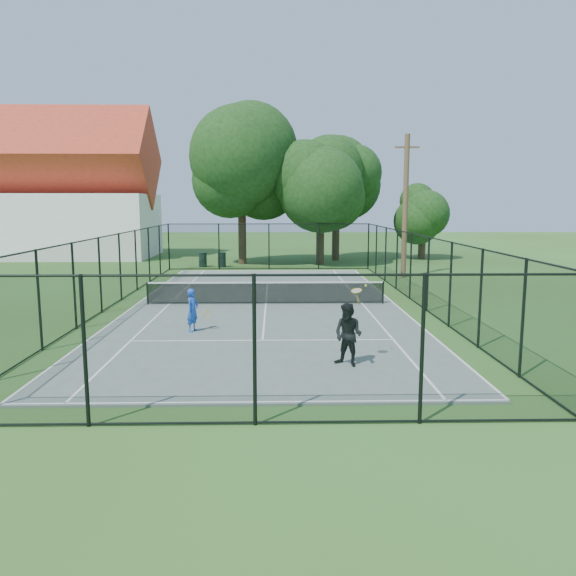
{
  "coord_description": "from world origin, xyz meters",
  "views": [
    {
      "loc": [
        0.4,
        -23.51,
        4.32
      ],
      "look_at": [
        0.87,
        -3.0,
        1.2
      ],
      "focal_mm": 35.0,
      "sensor_mm": 36.0,
      "label": 1
    }
  ],
  "objects_px": {
    "player_blue": "(193,310)",
    "player_black": "(348,335)",
    "utility_pole": "(405,206)",
    "trash_bin_left": "(203,260)",
    "tennis_net": "(266,292)",
    "trash_bin_right": "(222,260)"
  },
  "relations": [
    {
      "from": "utility_pole",
      "to": "player_black",
      "type": "xyz_separation_m",
      "value": [
        -5.61,
        -18.18,
        -3.26
      ]
    },
    {
      "from": "tennis_net",
      "to": "utility_pole",
      "type": "height_order",
      "value": "utility_pole"
    },
    {
      "from": "trash_bin_left",
      "to": "trash_bin_right",
      "type": "distance_m",
      "value": 1.31
    },
    {
      "from": "trash_bin_left",
      "to": "player_blue",
      "type": "relative_size",
      "value": 0.68
    },
    {
      "from": "utility_pole",
      "to": "player_blue",
      "type": "distance_m",
      "value": 17.75
    },
    {
      "from": "trash_bin_left",
      "to": "player_black",
      "type": "distance_m",
      "value": 24.73
    },
    {
      "from": "utility_pole",
      "to": "trash_bin_left",
      "type": "bearing_deg",
      "value": 155.84
    },
    {
      "from": "trash_bin_right",
      "to": "player_black",
      "type": "relative_size",
      "value": 0.48
    },
    {
      "from": "player_blue",
      "to": "player_black",
      "type": "bearing_deg",
      "value": -41.3
    },
    {
      "from": "tennis_net",
      "to": "player_blue",
      "type": "xyz_separation_m",
      "value": [
        -2.35,
        -5.08,
        0.2
      ]
    },
    {
      "from": "tennis_net",
      "to": "utility_pole",
      "type": "bearing_deg",
      "value": 48.65
    },
    {
      "from": "player_blue",
      "to": "tennis_net",
      "type": "bearing_deg",
      "value": 65.14
    },
    {
      "from": "trash_bin_left",
      "to": "utility_pole",
      "type": "bearing_deg",
      "value": -24.16
    },
    {
      "from": "tennis_net",
      "to": "trash_bin_right",
      "type": "relative_size",
      "value": 10.15
    },
    {
      "from": "trash_bin_right",
      "to": "tennis_net",
      "type": "bearing_deg",
      "value": -77.45
    },
    {
      "from": "tennis_net",
      "to": "player_black",
      "type": "xyz_separation_m",
      "value": [
        2.32,
        -9.18,
        0.32
      ]
    },
    {
      "from": "trash_bin_right",
      "to": "player_black",
      "type": "bearing_deg",
      "value": -76.82
    },
    {
      "from": "trash_bin_left",
      "to": "player_blue",
      "type": "xyz_separation_m",
      "value": [
        2.17,
        -19.66,
        0.28
      ]
    },
    {
      "from": "player_black",
      "to": "utility_pole",
      "type": "bearing_deg",
      "value": 72.86
    },
    {
      "from": "utility_pole",
      "to": "tennis_net",
      "type": "bearing_deg",
      "value": -131.35
    },
    {
      "from": "tennis_net",
      "to": "utility_pole",
      "type": "distance_m",
      "value": 12.51
    },
    {
      "from": "player_black",
      "to": "player_blue",
      "type": "bearing_deg",
      "value": 138.7
    }
  ]
}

